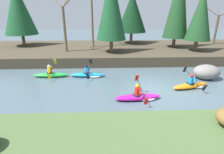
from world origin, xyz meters
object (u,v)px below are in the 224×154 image
(kayaker_trailing, at_px, (89,75))
(boulder_midstream, at_px, (206,72))
(kayaker_lead, at_px, (192,85))
(kayaker_far_back, at_px, (51,74))
(kayaker_middle, at_px, (140,97))

(kayaker_trailing, relative_size, boulder_midstream, 1.43)
(kayaker_lead, bearing_deg, boulder_midstream, 25.95)
(kayaker_trailing, xyz_separation_m, kayaker_far_back, (-2.97, 0.10, 0.02))
(kayaker_lead, height_order, kayaker_far_back, same)
(kayaker_trailing, bearing_deg, kayaker_far_back, -179.10)
(kayaker_middle, bearing_deg, kayaker_lead, 16.27)
(kayaker_lead, bearing_deg, kayaker_far_back, 150.09)
(kayaker_far_back, distance_m, boulder_midstream, 11.96)
(kayaker_middle, xyz_separation_m, kayaker_far_back, (-6.23, 4.08, 0.02))
(kayaker_middle, height_order, kayaker_far_back, same)
(kayaker_middle, height_order, boulder_midstream, kayaker_middle)
(kayaker_lead, bearing_deg, kayaker_trailing, 145.34)
(kayaker_lead, distance_m, kayaker_far_back, 10.39)
(kayaker_lead, height_order, kayaker_middle, same)
(kayaker_lead, height_order, boulder_midstream, kayaker_lead)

